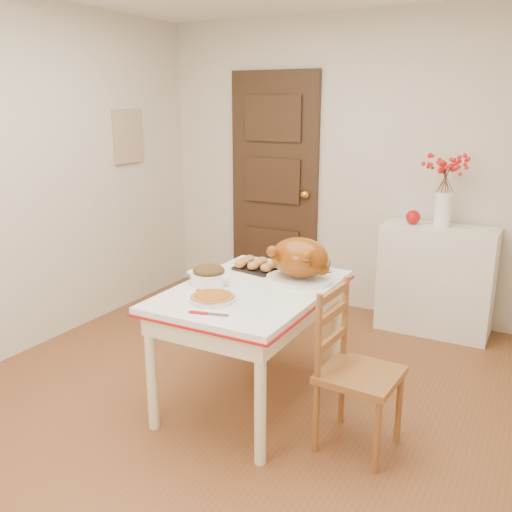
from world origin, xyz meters
The scene contains 18 objects.
floor centered at (0.00, 0.00, 0.00)m, with size 3.50×4.00×0.00m, color brown.
wall_back centered at (0.00, 2.00, 1.25)m, with size 3.50×0.00×2.50m, color beige.
wall_left centered at (-1.75, 0.00, 1.25)m, with size 0.00×4.00×2.50m, color beige.
door_back centered at (-0.70, 1.97, 1.03)m, with size 0.85×0.06×2.06m, color #321E13.
photo_board centered at (-1.73, 1.20, 1.50)m, with size 0.03×0.35×0.45m, color #C9B184.
sideboard centered at (0.83, 1.78, 0.43)m, with size 0.86×0.38×0.86m, color white.
kitchen_table centered at (0.08, 0.12, 0.37)m, with size 0.84×1.23×0.73m, color white, non-canonical shape.
chair_oak centered at (0.81, -0.03, 0.44)m, with size 0.39×0.39×0.88m, color brown, non-canonical shape.
berry_vase centered at (0.84, 1.78, 1.14)m, with size 0.29×0.29×0.56m, color white, non-canonical shape.
apple centered at (0.62, 1.78, 0.91)m, with size 0.11×0.11×0.11m, color #B20F0F.
turkey_platter centered at (0.28, 0.37, 0.87)m, with size 0.42×0.34×0.27m, color brown, non-canonical shape.
pumpkin_pie centered at (0.01, -0.19, 0.76)m, with size 0.24×0.24×0.05m, color #9D4F12.
stuffing_dish centered at (-0.17, 0.06, 0.79)m, with size 0.28×0.22×0.11m, color brown, non-canonical shape.
rolls_tray centered at (-0.06, 0.45, 0.77)m, with size 0.27×0.21×0.07m, color #B96F35, non-canonical shape.
pie_server centered at (0.10, -0.37, 0.74)m, with size 0.21×0.06×0.01m, color silver, non-canonical shape.
carving_knife centered at (-0.05, -0.11, 0.74)m, with size 0.24×0.06×0.01m, color silver, non-canonical shape.
drinking_glass centered at (0.14, 0.56, 0.78)m, with size 0.06×0.06×0.10m, color white.
shaker_pair centered at (0.34, 0.62, 0.78)m, with size 0.09×0.04×0.09m, color white, non-canonical shape.
Camera 1 is at (1.59, -2.61, 1.78)m, focal length 39.30 mm.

